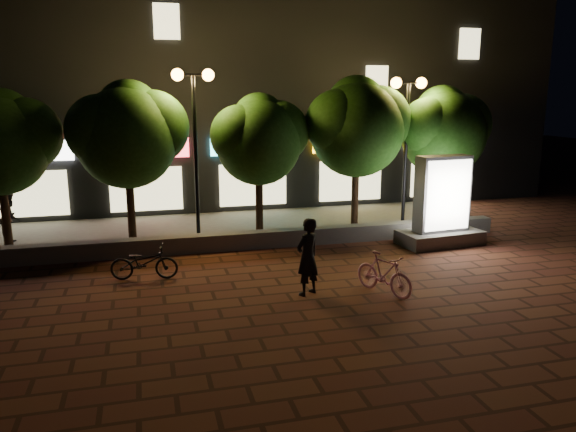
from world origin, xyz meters
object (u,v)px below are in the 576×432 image
object	(u,v)px
tree_far_left	(0,139)
tree_right	(358,124)
tree_far_right	(444,128)
street_lamp_left	(194,111)
pedestrian	(10,218)
street_lamp_right	(407,113)
tree_left	(128,131)
tree_mid	(260,136)
ad_kiosk	(441,209)
rider	(308,257)
scooter_pink	(384,274)
scooter_parked	(144,262)

from	to	relation	value
tree_far_left	tree_right	size ratio (longest dim) A/B	0.91
tree_far_right	street_lamp_left	size ratio (longest dim) A/B	0.92
tree_far_left	pedestrian	xyz separation A→B (m)	(-0.09, 0.65, -2.42)
street_lamp_right	tree_left	bearing A→B (deg)	178.32
tree_right	street_lamp_right	size ratio (longest dim) A/B	1.02
street_lamp_right	tree_mid	bearing A→B (deg)	176.96
pedestrian	street_lamp_left	bearing A→B (deg)	-99.54
tree_left	street_lamp_right	bearing A→B (deg)	-1.68
tree_far_left	street_lamp_left	distance (m)	5.50
tree_far_left	ad_kiosk	size ratio (longest dim) A/B	1.70
rider	tree_right	bearing A→B (deg)	-151.77
pedestrian	tree_right	bearing A→B (deg)	-93.60
scooter_pink	scooter_parked	bearing A→B (deg)	129.55
tree_mid	pedestrian	distance (m)	7.97
street_lamp_left	pedestrian	size ratio (longest dim) A/B	3.28
scooter_pink	scooter_parked	world-z (taller)	scooter_pink
pedestrian	rider	bearing A→B (deg)	-130.30
street_lamp_left	ad_kiosk	size ratio (longest dim) A/B	1.90
tree_mid	tree_far_right	distance (m)	6.50
tree_far_left	street_lamp_left	size ratio (longest dim) A/B	0.89
tree_far_right	scooter_pink	world-z (taller)	tree_far_right
tree_left	pedestrian	distance (m)	4.47
tree_far_left	tree_left	bearing A→B (deg)	0.00
rider	tree_left	bearing A→B (deg)	-86.18
tree_mid	rider	size ratio (longest dim) A/B	2.49
tree_far_right	ad_kiosk	size ratio (longest dim) A/B	1.74
pedestrian	tree_far_left	bearing A→B (deg)	-172.02
street_lamp_right	scooter_pink	bearing A→B (deg)	-119.84
tree_left	street_lamp_left	bearing A→B (deg)	-7.70
tree_right	pedestrian	bearing A→B (deg)	176.59
street_lamp_right	ad_kiosk	distance (m)	3.58
street_lamp_left	pedestrian	distance (m)	6.44
scooter_pink	rider	size ratio (longest dim) A/B	0.89
pedestrian	ad_kiosk	bearing A→B (deg)	-104.12
ad_kiosk	rider	world-z (taller)	ad_kiosk
tree_right	tree_left	bearing A→B (deg)	-180.00
scooter_parked	tree_right	bearing A→B (deg)	-54.09
tree_right	scooter_pink	bearing A→B (deg)	-105.51
tree_right	pedestrian	world-z (taller)	tree_right
tree_far_right	street_lamp_left	bearing A→B (deg)	-178.24
tree_far_right	scooter_pink	bearing A→B (deg)	-128.83
scooter_parked	street_lamp_left	bearing A→B (deg)	-17.93
tree_far_left	scooter_parked	size ratio (longest dim) A/B	2.79
tree_mid	scooter_pink	distance (m)	6.85
tree_far_left	tree_mid	bearing A→B (deg)	-0.00
tree_far_right	street_lamp_right	size ratio (longest dim) A/B	0.96
tree_left	rider	xyz separation A→B (m)	(3.89, -5.66, -2.54)
tree_right	tree_mid	bearing A→B (deg)	-180.00
street_lamp_left	pedestrian	world-z (taller)	street_lamp_left
street_lamp_left	ad_kiosk	world-z (taller)	street_lamp_left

